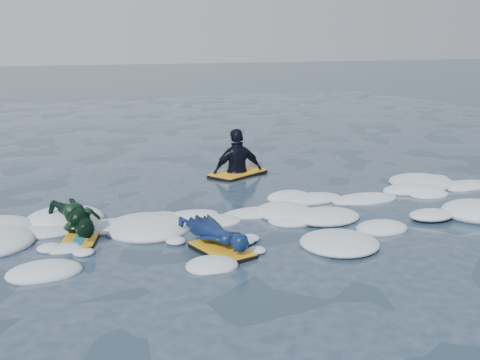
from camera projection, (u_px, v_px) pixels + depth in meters
name	position (u px, v px, depth m)	size (l,w,h in m)	color
ground	(260.00, 245.00, 8.33)	(120.00, 120.00, 0.00)	#192E3D
foam_band	(233.00, 224.00, 9.27)	(12.00, 3.10, 0.30)	white
prone_woman_unit	(216.00, 235.00, 8.17)	(0.83, 1.54, 0.37)	black
prone_child_unit	(79.00, 220.00, 8.61)	(0.76, 1.34, 0.50)	black
waiting_rider_unit	(238.00, 173.00, 12.48)	(1.40, 1.18, 1.84)	black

